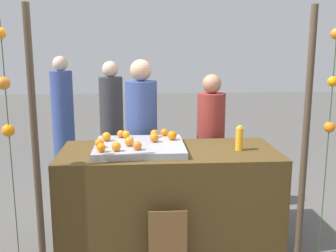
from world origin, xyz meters
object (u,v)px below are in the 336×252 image
(orange_0, at_px, (129,141))
(vendor_right, at_px, (210,148))
(juice_bottle, at_px, (239,139))
(stall_counter, at_px, (169,194))
(chalkboard_sign, at_px, (168,241))
(orange_1, at_px, (126,134))
(vendor_left, at_px, (142,143))

(orange_0, height_order, vendor_right, vendor_right)
(vendor_right, bearing_deg, juice_bottle, -79.04)
(stall_counter, relative_size, chalkboard_sign, 3.80)
(chalkboard_sign, bearing_deg, stall_counter, 84.77)
(orange_1, relative_size, vendor_right, 0.05)
(stall_counter, xyz_separation_m, orange_0, (-0.37, -0.05, 0.54))
(juice_bottle, distance_m, chalkboard_sign, 1.14)
(orange_1, bearing_deg, vendor_right, 24.02)
(orange_0, distance_m, vendor_left, 0.74)
(orange_0, relative_size, vendor_right, 0.05)
(juice_bottle, xyz_separation_m, vendor_right, (-0.14, 0.72, -0.28))
(orange_1, height_order, vendor_right, vendor_right)
(stall_counter, height_order, vendor_left, vendor_left)
(stall_counter, relative_size, vendor_left, 1.19)
(stall_counter, relative_size, orange_0, 24.11)
(orange_0, bearing_deg, juice_bottle, 0.23)
(chalkboard_sign, distance_m, vendor_left, 1.35)
(orange_1, xyz_separation_m, vendor_right, (0.92, 0.41, -0.26))
(stall_counter, xyz_separation_m, vendor_left, (-0.25, 0.65, 0.35))
(stall_counter, distance_m, chalkboard_sign, 0.60)
(orange_0, height_order, chalkboard_sign, orange_0)
(stall_counter, bearing_deg, orange_1, 147.22)
(chalkboard_sign, xyz_separation_m, vendor_right, (0.57, 1.24, 0.46))
(juice_bottle, bearing_deg, orange_0, -179.77)
(vendor_left, distance_m, vendor_right, 0.77)
(juice_bottle, relative_size, chalkboard_sign, 0.44)
(orange_0, distance_m, juice_bottle, 1.02)
(juice_bottle, height_order, vendor_right, vendor_right)
(juice_bottle, distance_m, vendor_left, 1.16)
(stall_counter, bearing_deg, vendor_left, 111.37)
(orange_0, distance_m, chalkboard_sign, 0.95)
(orange_0, xyz_separation_m, vendor_left, (0.11, 0.70, -0.19))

